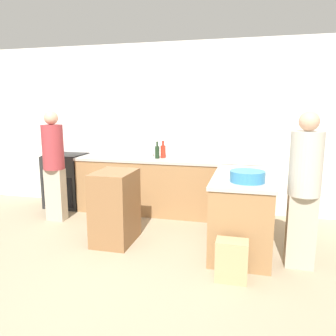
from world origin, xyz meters
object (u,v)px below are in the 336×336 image
Objects in this scene: vinegar_bottle_clear at (151,152)px; person_by_range at (54,162)px; island_table at (115,207)px; mixing_bowl at (247,176)px; person_at_peninsula at (304,185)px; paper_bag at (232,260)px; hot_sauce_bottle at (163,151)px; wine_bottle_dark at (157,152)px; range_oven at (67,180)px.

person_by_range reaches higher than vinegar_bottle_clear.
island_table is at bearing -91.81° from vinegar_bottle_clear.
person_at_peninsula reaches higher than mixing_bowl.
paper_bag is (2.67, -1.17, -0.69)m from person_by_range.
person_by_range reaches higher than mixing_bowl.
hot_sauce_bottle is 0.17× the size of person_at_peninsula.
person_at_peninsula reaches higher than wine_bottle_dark.
paper_bag is (-0.11, -0.52, -0.74)m from mixing_bowl.
person_by_range is at bearing -152.48° from wine_bottle_dark.
vinegar_bottle_clear is at bearing 34.16° from person_by_range.
wine_bottle_dark is 0.11m from hot_sauce_bottle.
vinegar_bottle_clear is 1.50m from person_by_range.
mixing_bowl reaches higher than island_table.
vinegar_bottle_clear is (0.04, 1.39, 0.52)m from island_table.
person_at_peninsula is (2.16, -0.14, 0.44)m from island_table.
person_by_range is (0.23, -0.71, 0.45)m from range_oven.
vinegar_bottle_clear is 0.53× the size of paper_bag.
wine_bottle_dark reaches higher than mixing_bowl.
vinegar_bottle_clear is 2.58m from paper_bag.
hot_sauce_bottle reaches higher than mixing_bowl.
person_by_range reaches higher than range_oven.
hot_sauce_bottle reaches higher than wine_bottle_dark.
hot_sauce_bottle is (-1.33, 1.44, 0.05)m from mixing_bowl.
hot_sauce_bottle is 1.66m from person_by_range.
range_oven is at bearing 108.20° from person_by_range.
range_oven is 3.47m from paper_bag.
person_by_range is (-1.19, 0.55, 0.44)m from island_table.
wine_bottle_dark reaches higher than paper_bag.
range_oven is 4.13× the size of vinegar_bottle_clear.
vinegar_bottle_clear is at bearing 136.08° from mixing_bowl.
hot_sauce_bottle is at bearing 28.61° from person_by_range.
range_oven is 3.36× the size of wine_bottle_dark.
mixing_bowl is 1.72× the size of vinegar_bottle_clear.
vinegar_bottle_clear is (-1.55, 1.49, 0.03)m from mixing_bowl.
island_table is 2.42× the size of mixing_bowl.
hot_sauce_bottle is 0.17× the size of person_by_range.
person_by_range is 0.99× the size of person_at_peninsula.
person_by_range reaches higher than island_table.
wine_bottle_dark is at bearing 0.28° from range_oven.
wine_bottle_dark is 0.16× the size of person_by_range.
range_oven is 0.87m from person_by_range.
hot_sauce_bottle is (1.69, 0.08, 0.55)m from range_oven.
range_oven is at bearing 138.52° from island_table.
wine_bottle_dark reaches higher than range_oven.
hot_sauce_bottle is (0.26, 1.35, 0.54)m from island_table.
wine_bottle_dark is (-1.40, 1.37, 0.05)m from mixing_bowl.
person_by_range is (-1.38, -0.72, -0.10)m from wine_bottle_dark.
mixing_bowl is at bearing -24.28° from range_oven.
person_at_peninsula is at bearing 34.52° from paper_bag.
wine_bottle_dark is 2.43m from person_at_peninsula.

